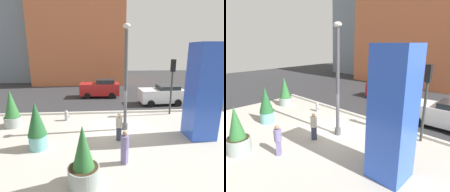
# 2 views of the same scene
# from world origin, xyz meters

# --- Properties ---
(ground_plane) EXTENTS (60.00, 60.00, 0.00)m
(ground_plane) POSITION_xyz_m (0.00, 4.00, 0.00)
(ground_plane) COLOR #2D2D30
(plaza_pavement) EXTENTS (18.00, 10.00, 0.02)m
(plaza_pavement) POSITION_xyz_m (0.00, -2.00, 0.00)
(plaza_pavement) COLOR #ADA89E
(plaza_pavement) RESTS_ON ground_plane
(curb_strip) EXTENTS (18.00, 0.24, 0.16)m
(curb_strip) POSITION_xyz_m (0.00, 3.12, 0.08)
(curb_strip) COLOR #B7B2A8
(curb_strip) RESTS_ON ground_plane
(lamp_post) EXTENTS (0.44, 0.44, 6.34)m
(lamp_post) POSITION_xyz_m (0.48, -0.01, 3.09)
(lamp_post) COLOR #4C4C51
(lamp_post) RESTS_ON ground_plane
(art_pillar_blue) EXTENTS (1.44, 1.44, 5.31)m
(art_pillar_blue) POSITION_xyz_m (4.59, -1.28, 2.65)
(art_pillar_blue) COLOR blue
(art_pillar_blue) RESTS_ON ground_plane
(potted_plant_near_right) EXTENTS (1.17, 1.17, 2.40)m
(potted_plant_near_right) POSITION_xyz_m (-1.73, -4.82, 0.98)
(potted_plant_near_right) COLOR gray
(potted_plant_near_right) RESTS_ON ground_plane
(potted_plant_by_pillar) EXTENTS (0.93, 0.93, 2.48)m
(potted_plant_by_pillar) POSITION_xyz_m (-4.25, -2.00, 1.25)
(potted_plant_by_pillar) COLOR #6BB2B2
(potted_plant_by_pillar) RESTS_ON ground_plane
(potted_plant_mid_plaza) EXTENTS (1.09, 1.09, 2.45)m
(potted_plant_mid_plaza) POSITION_xyz_m (-6.79, 1.01, 1.13)
(potted_plant_mid_plaza) COLOR gray
(potted_plant_mid_plaza) RESTS_ON ground_plane
(fire_hydrant) EXTENTS (0.36, 0.26, 0.75)m
(fire_hydrant) POSITION_xyz_m (-3.47, 1.80, 0.37)
(fire_hydrant) COLOR #99999E
(fire_hydrant) RESTS_ON ground_plane
(traffic_light_far_side) EXTENTS (0.28, 0.42, 4.25)m
(traffic_light_far_side) POSITION_xyz_m (4.39, 2.59, 2.89)
(traffic_light_far_side) COLOR #333833
(traffic_light_far_side) RESTS_ON ground_plane
(car_far_lane) EXTENTS (4.07, 2.20, 1.76)m
(car_far_lane) POSITION_xyz_m (4.68, 5.39, 0.90)
(car_far_lane) COLOR silver
(car_far_lane) RESTS_ON ground_plane
(car_curb_east) EXTENTS (4.15, 2.08, 1.91)m
(car_curb_east) POSITION_xyz_m (-0.97, 8.46, 0.96)
(car_curb_east) COLOR red
(car_curb_east) RESTS_ON ground_plane
(pedestrian_on_sidewalk) EXTENTS (0.51, 0.51, 1.55)m
(pedestrian_on_sidewalk) POSITION_xyz_m (-0.06, -3.59, 0.86)
(pedestrian_on_sidewalk) COLOR slate
(pedestrian_on_sidewalk) RESTS_ON ground_plane
(pedestrian_by_curb) EXTENTS (0.49, 0.49, 1.58)m
(pedestrian_by_curb) POSITION_xyz_m (-0.06, -1.38, 0.87)
(pedestrian_by_curb) COLOR #33384C
(pedestrian_by_curb) RESTS_ON ground_plane
(highrise_across_street) EXTENTS (12.95, 11.96, 20.60)m
(highrise_across_street) POSITION_xyz_m (-3.86, 20.68, 10.30)
(highrise_across_street) COLOR #C66B42
(highrise_across_street) RESTS_ON ground_plane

